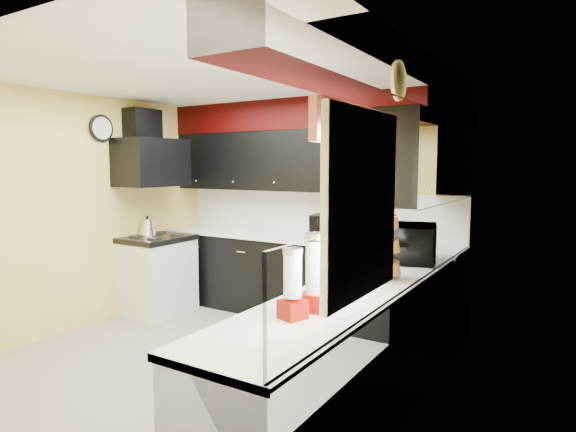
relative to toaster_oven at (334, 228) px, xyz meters
The scene contains 35 objects.
ground 1.87m from the toaster_oven, 107.69° to the right, with size 3.60×3.60×0.00m, color gray.
wall_back 0.60m from the toaster_oven, 143.64° to the left, with size 3.60×0.06×2.50m, color #E0C666.
wall_right 1.98m from the toaster_oven, 47.51° to the right, with size 0.06×3.60×2.50m, color #E0C666.
wall_left 2.70m from the toaster_oven, 147.23° to the right, with size 0.06×3.60×2.50m, color #E0C666.
ceiling 2.09m from the toaster_oven, 107.69° to the right, with size 3.60×3.60×0.06m, color white.
cab_back 0.78m from the toaster_oven, behind, with size 3.60×0.60×0.90m, color black.
cab_right 2.13m from the toaster_oven, 59.51° to the right, with size 0.60×3.00×0.90m, color black.
counter_back 0.49m from the toaster_oven, behind, with size 3.62×0.64×0.04m, color white.
counter_right 2.05m from the toaster_oven, 59.51° to the right, with size 0.64×3.02×0.04m, color white.
splash_back 0.58m from the toaster_oven, 144.45° to the left, with size 3.60×0.02×0.50m, color white.
splash_right 1.97m from the toaster_oven, 47.73° to the right, with size 0.02×3.60×0.50m, color white.
upper_back 1.22m from the toaster_oven, behind, with size 2.60×0.35×0.70m, color black.
upper_right 1.48m from the toaster_oven, 25.68° to the right, with size 0.35×1.80×0.70m, color black.
soffit_back 1.34m from the toaster_oven, 160.77° to the left, with size 3.60×0.36×0.35m, color black.
soffit_right 2.36m from the toaster_oven, 54.80° to the right, with size 0.36×3.24×0.35m, color black.
stove 2.19m from the toaster_oven, 160.19° to the right, with size 0.60×0.75×0.86m, color white.
cooktop 2.10m from the toaster_oven, 160.19° to the right, with size 0.62×0.77×0.06m, color black.
hood 2.25m from the toaster_oven, 160.64° to the right, with size 0.50×0.78×0.55m, color black.
hood_duct 2.52m from the toaster_oven, 161.74° to the right, with size 0.24×0.40×0.40m, color black.
window 2.74m from the toaster_oven, 60.76° to the right, with size 0.03×0.86×0.96m, color white, non-canonical shape.
valance 2.81m from the toaster_oven, 61.78° to the right, with size 0.04×0.88×0.20m, color red.
pan_top 0.99m from the toaster_oven, 14.55° to the left, with size 0.03×0.22×0.40m, color black, non-canonical shape.
pan_mid 0.76m from the toaster_oven, ahead, with size 0.03×0.28×0.46m, color black, non-canonical shape.
pan_low 0.77m from the toaster_oven, 32.03° to the left, with size 0.03×0.24×0.42m, color black, non-canonical shape.
cut_board 0.82m from the toaster_oven, 23.37° to the right, with size 0.03×0.26×0.35m, color white.
baskets 1.76m from the toaster_oven, 53.15° to the right, with size 0.27×0.27×0.50m, color brown, non-canonical shape.
clock 2.76m from the toaster_oven, 151.61° to the right, with size 0.03×0.30×0.30m, color black, non-canonical shape.
deco_plate 2.52m from the toaster_oven, 54.17° to the right, with size 0.03×0.24×0.24m, color white, non-canonical shape.
toaster_oven is the anchor object (origin of this frame).
microwave 1.27m from the toaster_oven, 32.36° to the right, with size 0.56×0.38×0.31m, color black.
utensil_crock 0.26m from the toaster_oven, ahead, with size 0.14×0.14×0.15m, color white.
knife_block 0.64m from the toaster_oven, ahead, with size 0.10×0.14×0.22m, color black.
kettle 2.25m from the toaster_oven, 162.37° to the right, with size 0.21×0.21×0.18m, color silver, non-canonical shape.
dispenser_a 2.57m from the toaster_oven, 65.97° to the right, with size 0.15×0.15×0.42m, color #6D0503, non-canonical shape.
dispenser_b 2.73m from the toaster_oven, 68.34° to the right, with size 0.12×0.12×0.34m, color #63020D, non-canonical shape.
Camera 1 is at (2.75, -3.19, 1.75)m, focal length 30.00 mm.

